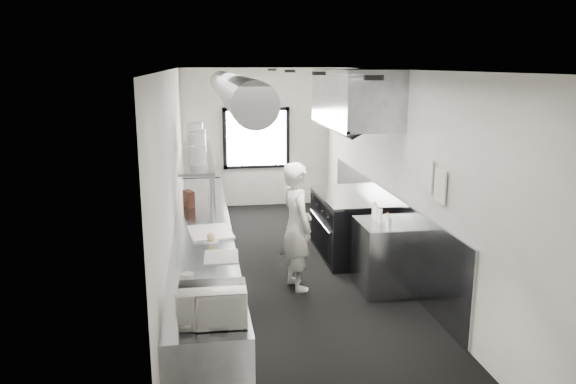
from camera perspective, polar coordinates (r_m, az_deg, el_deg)
name	(u,v)px	position (r m, az deg, el deg)	size (l,w,h in m)	color
floor	(287,274)	(7.88, -0.07, -8.43)	(3.00, 8.00, 0.01)	black
ceiling	(287,70)	(7.33, -0.07, 12.39)	(3.00, 8.00, 0.01)	beige
wall_back	(256,138)	(11.40, -3.25, 5.53)	(3.00, 0.02, 2.80)	silver
wall_front	(384,296)	(3.74, 9.79, -10.43)	(3.00, 0.02, 2.80)	silver
wall_left	(174,180)	(7.40, -11.62, 1.21)	(0.02, 8.00, 2.80)	silver
wall_right	(394,173)	(7.85, 10.81, 1.92)	(0.02, 8.00, 2.80)	silver
wall_cladding	(384,226)	(8.32, 9.74, -3.44)	(0.03, 5.50, 1.10)	gray
hvac_duct	(231,88)	(7.66, -5.82, 10.48)	(0.40, 0.40, 6.40)	gray
service_window	(257,138)	(11.36, -3.24, 5.50)	(1.36, 0.05, 1.25)	white
exhaust_hood	(354,98)	(8.27, 6.78, 9.53)	(0.81, 2.20, 0.88)	gray
prep_counter	(204,261)	(7.16, -8.61, -6.96)	(0.70, 6.00, 0.90)	gray
pass_shelf	(197,157)	(8.35, -9.28, 3.58)	(0.45, 3.00, 0.68)	gray
range	(347,225)	(8.58, 6.06, -3.37)	(0.88, 1.60, 0.94)	black
bottle_station	(384,256)	(7.35, 9.76, -6.49)	(0.65, 0.80, 0.90)	gray
far_work_table	(201,194)	(10.72, -8.87, -0.25)	(0.70, 1.20, 0.90)	gray
notice_sheet_a	(428,176)	(6.71, 14.09, 1.63)	(0.02, 0.28, 0.38)	silver
notice_sheet_b	(440,186)	(6.41, 15.28, 0.58)	(0.02, 0.28, 0.38)	silver
line_cook	(297,226)	(7.18, 0.88, -3.51)	(0.61, 0.40, 1.67)	silver
microwave	(213,305)	(4.46, -7.72, -11.34)	(0.49, 0.37, 0.29)	white
deli_tub_a	(184,299)	(4.83, -10.53, -10.69)	(0.16, 0.16, 0.11)	#A5AEA0
deli_tub_b	(187,278)	(5.29, -10.28, -8.66)	(0.13, 0.13, 0.09)	#A5AEA0
newspaper	(221,257)	(5.91, -6.84, -6.58)	(0.35, 0.44, 0.01)	white
small_plate	(211,241)	(6.41, -7.86, -5.02)	(0.18, 0.18, 0.01)	silver
pastry	(211,237)	(6.40, -7.88, -4.55)	(0.09, 0.09, 0.09)	#DEBE75
cutting_board	(210,232)	(6.75, -7.96, -4.08)	(0.48, 0.64, 0.02)	white
knife_block	(189,199)	(7.99, -10.09, -0.69)	(0.10, 0.21, 0.23)	#512C1C
plate_stack_a	(198,155)	(7.45, -9.22, 3.71)	(0.22, 0.22, 0.25)	silver
plate_stack_b	(197,145)	(8.16, -9.32, 4.75)	(0.25, 0.25, 0.32)	silver
plate_stack_c	(198,141)	(8.47, -9.21, 5.14)	(0.25, 0.25, 0.35)	silver
plate_stack_d	(195,136)	(8.93, -9.52, 5.70)	(0.26, 0.26, 0.40)	silver
squeeze_bottle_a	(389,224)	(6.86, 10.31, -3.25)	(0.05, 0.05, 0.16)	white
squeeze_bottle_b	(388,220)	(7.02, 10.14, -2.86)	(0.05, 0.05, 0.16)	white
squeeze_bottle_c	(380,216)	(7.20, 9.39, -2.40)	(0.06, 0.06, 0.17)	white
squeeze_bottle_d	(376,213)	(7.28, 9.02, -2.17)	(0.06, 0.06, 0.19)	white
squeeze_bottle_e	(374,210)	(7.42, 8.83, -1.83)	(0.07, 0.07, 0.20)	white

